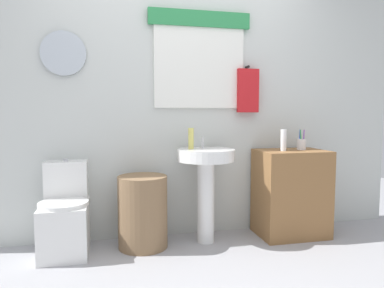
% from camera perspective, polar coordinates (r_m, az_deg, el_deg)
% --- Properties ---
extents(back_wall, '(4.40, 0.18, 2.60)m').
position_cam_1_polar(back_wall, '(3.27, -2.70, 8.24)').
color(back_wall, silver).
rests_on(back_wall, ground_plane).
extents(toilet, '(0.38, 0.51, 0.74)m').
position_cam_1_polar(toilet, '(3.08, -19.69, -11.04)').
color(toilet, white).
rests_on(toilet, ground_plane).
extents(laundry_hamper, '(0.41, 0.41, 0.60)m').
position_cam_1_polar(laundry_hamper, '(3.04, -7.93, -10.74)').
color(laundry_hamper, '#846647').
rests_on(laundry_hamper, ground_plane).
extents(pedestal_sink, '(0.49, 0.49, 0.81)m').
position_cam_1_polar(pedestal_sink, '(3.06, 2.24, -4.78)').
color(pedestal_sink, white).
rests_on(pedestal_sink, ground_plane).
extents(faucet, '(0.03, 0.03, 0.10)m').
position_cam_1_polar(faucet, '(3.14, 1.69, 0.29)').
color(faucet, silver).
rests_on(faucet, pedestal_sink).
extents(wooden_cabinet, '(0.61, 0.44, 0.79)m').
position_cam_1_polar(wooden_cabinet, '(3.40, 15.62, -7.57)').
color(wooden_cabinet, olive).
rests_on(wooden_cabinet, ground_plane).
extents(soap_bottle, '(0.05, 0.05, 0.18)m').
position_cam_1_polar(soap_bottle, '(3.05, -0.16, 0.90)').
color(soap_bottle, '#DBD166').
rests_on(soap_bottle, pedestal_sink).
extents(lotion_bottle, '(0.05, 0.05, 0.19)m').
position_cam_1_polar(lotion_bottle, '(3.25, 14.51, 0.60)').
color(lotion_bottle, white).
rests_on(lotion_bottle, wooden_cabinet).
extents(toothbrush_cup, '(0.08, 0.08, 0.19)m').
position_cam_1_polar(toothbrush_cup, '(3.40, 17.22, 0.01)').
color(toothbrush_cup, silver).
rests_on(toothbrush_cup, wooden_cabinet).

